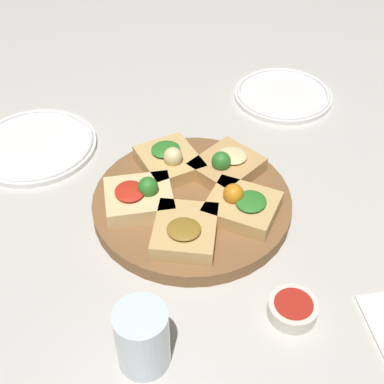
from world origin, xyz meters
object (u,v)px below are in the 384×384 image
Objects in this scene: dipping_bowl at (293,308)px; plate_left at (35,145)px; plate_right at (283,94)px; water_glass at (142,338)px; serving_board at (192,203)px.

plate_left is at bearing 120.06° from dipping_bowl.
plate_left is 0.51m from plate_right.
water_glass is at bearing -81.27° from plate_left.
water_glass is (-0.15, -0.23, 0.04)m from serving_board.
plate_left is 0.49m from water_glass.
plate_right is (0.51, 0.00, 0.00)m from plate_left.
plate_right is 2.12× the size of water_glass.
plate_left is 1.11× the size of plate_right.
plate_right is (0.29, 0.25, -0.00)m from serving_board.
dipping_bowl is at bearing -75.86° from serving_board.
dipping_bowl is at bearing -59.94° from plate_left.
water_glass reaches higher than dipping_bowl.
water_glass is at bearing -132.02° from plate_right.
serving_board and dipping_bowl have the same top height.
plate_left is 2.36× the size of water_glass.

